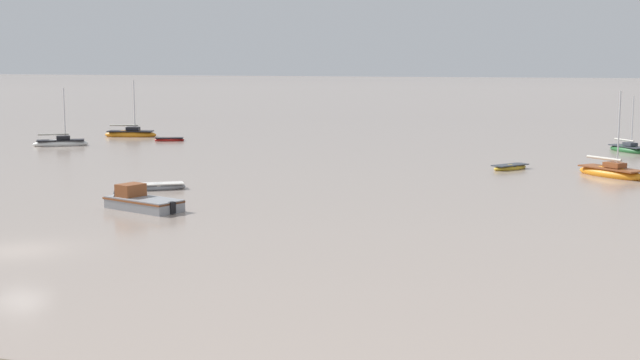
# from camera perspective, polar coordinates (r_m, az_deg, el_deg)

# --- Properties ---
(ground_plane) EXTENTS (800.00, 800.00, 0.00)m
(ground_plane) POSITION_cam_1_polar(r_m,az_deg,el_deg) (43.11, -19.21, -4.43)
(ground_plane) COLOR gray
(sailboat_moored_0) EXTENTS (6.34, 3.22, 6.80)m
(sailboat_moored_0) POSITION_cam_1_polar(r_m,az_deg,el_deg) (102.87, -12.36, 2.98)
(sailboat_moored_0) COLOR orange
(sailboat_moored_0) RESTS_ON ground
(sailboat_moored_1) EXTENTS (5.79, 5.55, 6.86)m
(sailboat_moored_1) POSITION_cam_1_polar(r_m,az_deg,el_deg) (69.90, 18.63, 0.46)
(sailboat_moored_1) COLOR orange
(sailboat_moored_1) RESTS_ON ground
(rowboat_moored_0) EXTENTS (3.11, 3.60, 0.56)m
(rowboat_moored_0) POSITION_cam_1_polar(r_m,az_deg,el_deg) (72.23, 12.41, 0.81)
(rowboat_moored_0) COLOR gold
(rowboat_moored_0) RESTS_ON ground
(rowboat_moored_1) EXTENTS (3.89, 3.18, 0.60)m
(rowboat_moored_1) POSITION_cam_1_polar(r_m,az_deg,el_deg) (60.78, -10.62, -0.45)
(rowboat_moored_1) COLOR gray
(rowboat_moored_1) RESTS_ON ground
(rowboat_moored_4) EXTENTS (3.45, 2.26, 0.52)m
(rowboat_moored_4) POSITION_cam_1_polar(r_m,az_deg,el_deg) (96.51, -9.89, 2.63)
(rowboat_moored_4) COLOR red
(rowboat_moored_4) RESTS_ON ground
(sailboat_moored_3) EXTENTS (4.28, 5.03, 5.69)m
(sailboat_moored_3) POSITION_cam_1_polar(r_m,az_deg,el_deg) (89.08, 19.63, 1.92)
(sailboat_moored_3) COLOR #23602D
(sailboat_moored_3) RESTS_ON ground
(sailboat_moored_4) EXTENTS (5.63, 4.44, 6.24)m
(sailboat_moored_4) POSITION_cam_1_polar(r_m,az_deg,el_deg) (93.78, -16.71, 2.34)
(sailboat_moored_4) COLOR white
(sailboat_moored_4) RESTS_ON ground
(motorboat_moored_3) EXTENTS (6.10, 3.82, 2.19)m
(motorboat_moored_3) POSITION_cam_1_polar(r_m,az_deg,el_deg) (53.32, -12.15, -1.48)
(motorboat_moored_3) COLOR gray
(motorboat_moored_3) RESTS_ON ground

